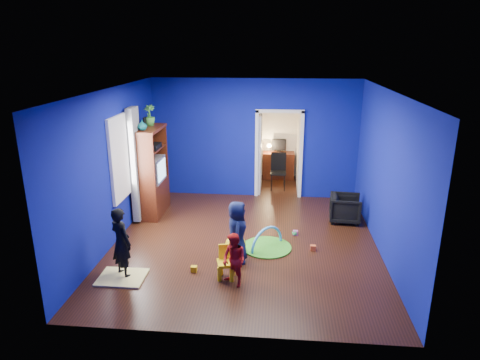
# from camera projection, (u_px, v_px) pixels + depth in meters

# --- Properties ---
(floor) EXTENTS (5.00, 5.50, 0.01)m
(floor) POSITION_uv_depth(u_px,v_px,m) (245.00, 243.00, 8.23)
(floor) COLOR black
(floor) RESTS_ON ground
(ceiling) EXTENTS (5.00, 5.50, 0.01)m
(ceiling) POSITION_uv_depth(u_px,v_px,m) (246.00, 90.00, 7.35)
(ceiling) COLOR white
(ceiling) RESTS_ON wall_back
(wall_back) EXTENTS (5.00, 0.02, 2.90)m
(wall_back) POSITION_uv_depth(u_px,v_px,m) (254.00, 139.00, 10.40)
(wall_back) COLOR navy
(wall_back) RESTS_ON floor
(wall_front) EXTENTS (5.00, 0.02, 2.90)m
(wall_front) POSITION_uv_depth(u_px,v_px,m) (227.00, 235.00, 5.18)
(wall_front) COLOR navy
(wall_front) RESTS_ON floor
(wall_left) EXTENTS (0.02, 5.50, 2.90)m
(wall_left) POSITION_uv_depth(u_px,v_px,m) (113.00, 167.00, 8.01)
(wall_left) COLOR navy
(wall_left) RESTS_ON floor
(wall_right) EXTENTS (0.02, 5.50, 2.90)m
(wall_right) POSITION_uv_depth(u_px,v_px,m) (386.00, 175.00, 7.57)
(wall_right) COLOR navy
(wall_right) RESTS_ON floor
(alcove) EXTENTS (1.00, 1.75, 2.50)m
(alcove) POSITION_uv_depth(u_px,v_px,m) (279.00, 140.00, 11.24)
(alcove) COLOR silver
(alcove) RESTS_ON floor
(armchair) EXTENTS (0.70, 0.69, 0.59)m
(armchair) POSITION_uv_depth(u_px,v_px,m) (345.00, 208.00, 9.16)
(armchair) COLOR black
(armchair) RESTS_ON floor
(child_black) EXTENTS (0.52, 0.49, 1.19)m
(child_black) POSITION_uv_depth(u_px,v_px,m) (121.00, 242.00, 6.91)
(child_black) COLOR black
(child_black) RESTS_ON floor
(child_navy) EXTENTS (0.42, 0.59, 1.12)m
(child_navy) POSITION_uv_depth(u_px,v_px,m) (237.00, 232.00, 7.38)
(child_navy) COLOR #0D1433
(child_navy) RESTS_ON floor
(toddler_red) EXTENTS (0.54, 0.53, 0.87)m
(toddler_red) POSITION_uv_depth(u_px,v_px,m) (234.00, 260.00, 6.68)
(toddler_red) COLOR red
(toddler_red) RESTS_ON floor
(vase) EXTENTS (0.22, 0.22, 0.21)m
(vase) POSITION_uv_depth(u_px,v_px,m) (142.00, 125.00, 8.79)
(vase) COLOR #0C6265
(vase) RESTS_ON tv_armoire
(potted_plant) EXTENTS (0.26, 0.26, 0.45)m
(potted_plant) POSITION_uv_depth(u_px,v_px,m) (149.00, 115.00, 9.25)
(potted_plant) COLOR #3D8D33
(potted_plant) RESTS_ON tv_armoire
(tv_armoire) EXTENTS (0.58, 1.14, 1.96)m
(tv_armoire) POSITION_uv_depth(u_px,v_px,m) (150.00, 171.00, 9.41)
(tv_armoire) COLOR #3F1A0A
(tv_armoire) RESTS_ON floor
(crt_tv) EXTENTS (0.46, 0.70, 0.54)m
(crt_tv) POSITION_uv_depth(u_px,v_px,m) (151.00, 170.00, 9.39)
(crt_tv) COLOR silver
(crt_tv) RESTS_ON tv_armoire
(yellow_blanket) EXTENTS (0.75, 0.60, 0.03)m
(yellow_blanket) POSITION_uv_depth(u_px,v_px,m) (122.00, 277.00, 6.99)
(yellow_blanket) COLOR #F2E07A
(yellow_blanket) RESTS_ON floor
(hopper_ball) EXTENTS (0.38, 0.38, 0.38)m
(hopper_ball) POSITION_uv_depth(u_px,v_px,m) (236.00, 245.00, 7.73)
(hopper_ball) COLOR yellow
(hopper_ball) RESTS_ON floor
(kid_chair) EXTENTS (0.34, 0.34, 0.50)m
(kid_chair) POSITION_uv_depth(u_px,v_px,m) (226.00, 264.00, 6.94)
(kid_chair) COLOR yellow
(kid_chair) RESTS_ON floor
(play_mat) EXTENTS (0.92, 0.92, 0.02)m
(play_mat) POSITION_uv_depth(u_px,v_px,m) (267.00, 247.00, 8.04)
(play_mat) COLOR #449120
(play_mat) RESTS_ON floor
(toy_arch) EXTENTS (0.59, 0.65, 0.83)m
(toy_arch) POSITION_uv_depth(u_px,v_px,m) (267.00, 247.00, 8.03)
(toy_arch) COLOR #3F8CD8
(toy_arch) RESTS_ON floor
(window_left) EXTENTS (0.03, 0.95, 1.55)m
(window_left) POSITION_uv_depth(u_px,v_px,m) (120.00, 158.00, 8.31)
(window_left) COLOR white
(window_left) RESTS_ON wall_left
(curtain) EXTENTS (0.14, 0.42, 2.40)m
(curtain) POSITION_uv_depth(u_px,v_px,m) (136.00, 165.00, 8.92)
(curtain) COLOR slate
(curtain) RESTS_ON floor
(doorway) EXTENTS (1.16, 0.10, 2.10)m
(doorway) POSITION_uv_depth(u_px,v_px,m) (279.00, 156.00, 10.47)
(doorway) COLOR white
(doorway) RESTS_ON floor
(study_desk) EXTENTS (0.88, 0.44, 0.75)m
(study_desk) POSITION_uv_depth(u_px,v_px,m) (278.00, 165.00, 12.11)
(study_desk) COLOR #3D140A
(study_desk) RESTS_ON floor
(desk_monitor) EXTENTS (0.40, 0.05, 0.32)m
(desk_monitor) POSITION_uv_depth(u_px,v_px,m) (279.00, 145.00, 12.04)
(desk_monitor) COLOR black
(desk_monitor) RESTS_ON study_desk
(desk_lamp) EXTENTS (0.14, 0.14, 0.14)m
(desk_lamp) POSITION_uv_depth(u_px,v_px,m) (269.00, 146.00, 12.02)
(desk_lamp) COLOR #FFD88C
(desk_lamp) RESTS_ON study_desk
(folding_chair) EXTENTS (0.40, 0.40, 0.92)m
(folding_chair) POSITION_uv_depth(u_px,v_px,m) (278.00, 172.00, 11.17)
(folding_chair) COLOR black
(folding_chair) RESTS_ON floor
(book_shelf) EXTENTS (0.88, 0.24, 0.04)m
(book_shelf) POSITION_uv_depth(u_px,v_px,m) (280.00, 107.00, 11.71)
(book_shelf) COLOR white
(book_shelf) RESTS_ON study_desk
(toy_0) EXTENTS (0.10, 0.08, 0.10)m
(toy_0) POSITION_uv_depth(u_px,v_px,m) (313.00, 248.00, 7.93)
(toy_0) COLOR #DD5524
(toy_0) RESTS_ON floor
(toy_1) EXTENTS (0.11, 0.11, 0.11)m
(toy_1) POSITION_uv_depth(u_px,v_px,m) (354.00, 220.00, 9.18)
(toy_1) COLOR #27A2E2
(toy_1) RESTS_ON floor
(toy_2) EXTENTS (0.10, 0.08, 0.10)m
(toy_2) POSITION_uv_depth(u_px,v_px,m) (194.00, 269.00, 7.19)
(toy_2) COLOR #EAB50C
(toy_2) RESTS_ON floor
(toy_3) EXTENTS (0.11, 0.11, 0.11)m
(toy_3) POSITION_uv_depth(u_px,v_px,m) (295.00, 233.00, 8.55)
(toy_3) COLOR green
(toy_3) RESTS_ON floor
(toy_4) EXTENTS (0.10, 0.08, 0.10)m
(toy_4) POSITION_uv_depth(u_px,v_px,m) (295.00, 233.00, 8.55)
(toy_4) COLOR #B8458B
(toy_4) RESTS_ON floor
(toy_5) EXTENTS (0.11, 0.11, 0.11)m
(toy_5) POSITION_uv_depth(u_px,v_px,m) (242.00, 220.00, 9.19)
(toy_5) COLOR #DDA30B
(toy_5) RESTS_ON floor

